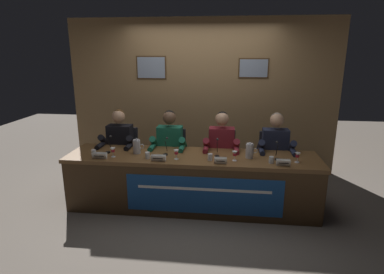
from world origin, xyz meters
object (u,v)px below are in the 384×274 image
Objects in this scene: juice_glass_far_left at (113,151)px; juice_glass_center_right at (235,154)px; water_cup_far_right at (271,160)px; water_cup_far_left at (94,153)px; conference_table at (191,175)px; panelist_far_right at (276,150)px; nameplate_far_left at (100,156)px; chair_center_left at (172,160)px; chair_center_right at (221,162)px; water_pitcher_left_side at (137,146)px; chair_far_left at (124,158)px; panelist_far_left at (119,145)px; nameplate_far_right at (283,163)px; microphone_center_right at (217,150)px; water_pitcher_right_side at (250,151)px; water_cup_center_left at (147,156)px; microphone_far_left at (109,147)px; water_cup_center_right at (210,157)px; chair_far_right at (272,164)px; nameplate_center_right at (221,161)px; juice_glass_center_left at (176,153)px; juice_glass_far_right at (298,156)px; microphone_far_right at (277,153)px; microphone_center_left at (166,149)px; panelist_center_right at (221,148)px; nameplate_center_left at (158,158)px; panelist_center_left at (169,147)px.

juice_glass_center_right is (1.57, 0.03, 0.00)m from juice_glass_far_left.
water_cup_far_left is at bearing 179.57° from water_cup_far_right.
panelist_far_right is (1.13, 0.48, 0.23)m from conference_table.
conference_table is 1.21m from nameplate_far_left.
chair_center_left is 0.75m from chair_center_right.
chair_far_left is at bearing 124.47° from water_pitcher_left_side.
panelist_far_left is 7.55× the size of nameplate_far_right.
microphone_center_right reaches higher than water_pitcher_right_side.
chair_far_left is 1.01m from water_cup_center_left.
water_cup_far_left is at bearing -177.01° from conference_table.
chair_center_right is (1.39, 0.75, -0.37)m from juice_glass_far_left.
water_cup_center_right is (1.39, -0.18, -0.04)m from microphone_far_left.
water_pitcher_right_side is (0.37, -0.58, 0.38)m from chair_center_right.
microphone_center_right is at bearing 8.44° from juice_glass_far_left.
nameplate_center_right is at bearing -131.31° from chair_far_right.
conference_table is at bearing 7.84° from nameplate_far_left.
water_cup_center_right is at bearing -49.73° from chair_center_left.
water_pitcher_right_side reaches higher than juice_glass_center_left.
water_cup_far_right is at bearing -17.31° from microphone_center_right.
juice_glass_center_left is 1.42m from panelist_far_right.
juice_glass_far_right is at bearing -0.63° from conference_table.
chair_center_right is 4.24× the size of microphone_far_right.
nameplate_far_right is at bearing -10.31° from microphone_center_left.
nameplate_far_right is at bearing -8.30° from water_pitcher_left_side.
microphone_far_left reaches higher than conference_table.
water_pitcher_left_side is (-1.88, -0.36, 0.10)m from panelist_far_right.
water_cup_center_right reaches higher than conference_table.
water_pitcher_right_side is at bearing 17.34° from water_cup_center_right.
microphone_far_right reaches higher than water_cup_far_left.
panelist_far_left is 2.26m from panelist_far_right.
chair_far_right is at bearing 14.86° from panelist_center_right.
juice_glass_center_right is at bearing 7.63° from nameplate_center_left.
microphone_center_left is (0.81, 0.27, 0.03)m from nameplate_far_left.
water_cup_far_right is at bearing -103.07° from panelist_far_right.
panelist_center_left reaches higher than water_pitcher_right_side.
juice_glass_center_right is at bearing -5.32° from microphone_far_left.
chair_far_right is at bearing 39.95° from water_cup_center_right.
chair_center_left is at bearing 131.78° from nameplate_center_right.
microphone_center_right is (1.34, 0.20, -0.01)m from juice_glass_far_left.
water_cup_center_right is 1.20m from chair_far_right.
panelist_center_right is 5.93× the size of water_pitcher_left_side.
juice_glass_center_right is (1.69, -0.72, 0.37)m from chair_far_left.
panelist_far_right is at bearing -5.05° from chair_far_left.
juice_glass_center_right is (0.17, 0.14, 0.05)m from nameplate_center_right.
chair_far_right is at bearing 48.69° from nameplate_center_right.
panelist_far_left is (-1.14, 0.48, 0.23)m from conference_table.
water_pitcher_left_side is at bearing 33.32° from nameplate_far_left.
microphone_far_right reaches higher than conference_table.
microphone_center_left reaches higher than juice_glass_far_left.
chair_center_left is 7.40× the size of juice_glass_far_right.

